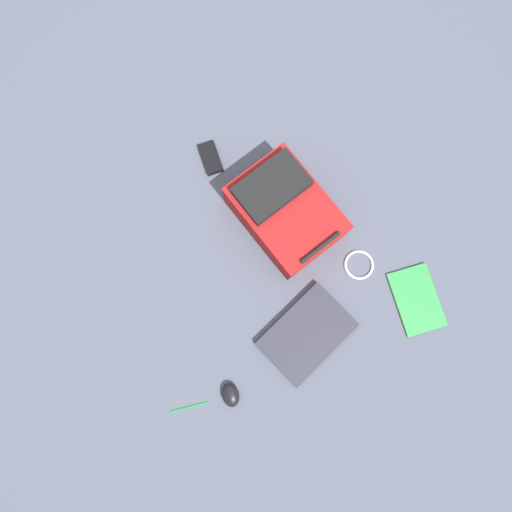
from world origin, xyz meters
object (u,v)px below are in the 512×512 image
pen_black (189,407)px  book_blue (417,300)px  laptop (307,334)px  power_brick (210,159)px  computer_mouse (230,395)px  backpack (285,211)px  cable_coil (359,265)px

pen_black → book_blue: bearing=178.1°
laptop → pen_black: 0.54m
pen_black → power_brick: bearing=-120.4°
computer_mouse → power_brick: computer_mouse is taller
backpack → book_blue: size_ratio=1.65×
book_blue → power_brick: bearing=-61.6°
book_blue → laptop: bearing=-9.6°
book_blue → computer_mouse: size_ratio=3.18×
computer_mouse → cable_coil: bearing=-151.9°
backpack → laptop: bearing=73.9°
computer_mouse → pen_black: 0.17m
cable_coil → pen_black: 0.88m
laptop → computer_mouse: (0.37, 0.07, 0.00)m
laptop → book_blue: laptop is taller
laptop → book_blue: 0.47m
backpack → power_brick: 0.40m
book_blue → cable_coil: bearing=-58.4°
computer_mouse → cable_coil: (-0.69, -0.22, -0.01)m
cable_coil → power_brick: bearing=-62.8°
power_brick → backpack: bearing=114.6°
computer_mouse → pen_black: (0.17, -0.03, -0.02)m
laptop → power_brick: laptop is taller
laptop → backpack: bearing=-106.1°
backpack → power_brick: bearing=-65.4°
laptop → power_brick: size_ratio=3.00×
computer_mouse → backpack: bearing=-122.9°
pen_black → computer_mouse: bearing=170.1°
cable_coil → pen_black: (0.86, 0.20, -0.00)m
book_blue → pen_black: bearing=-1.9°
laptop → cable_coil: bearing=-154.9°
book_blue → pen_black: size_ratio=1.94×
backpack → power_brick: size_ratio=3.51×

